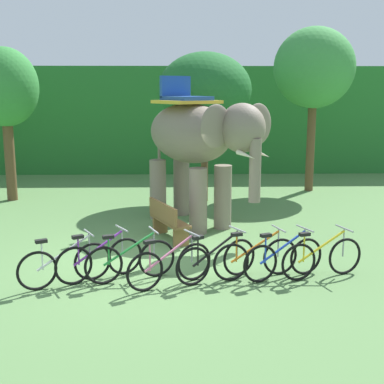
{
  "coord_description": "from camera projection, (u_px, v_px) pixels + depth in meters",
  "views": [
    {
      "loc": [
        0.67,
        -9.65,
        3.45
      ],
      "look_at": [
        0.95,
        1.0,
        1.3
      ],
      "focal_mm": 47.92,
      "sensor_mm": 36.0,
      "label": 1
    }
  ],
  "objects": [
    {
      "name": "bike_purple",
      "position": [
        100.0,
        259.0,
        9.38
      ],
      "size": [
        1.49,
        0.92,
        0.92
      ],
      "color": "black",
      "rests_on": "ground"
    },
    {
      "name": "bike_yellow",
      "position": [
        322.0,
        258.0,
        9.46
      ],
      "size": [
        1.64,
        0.68,
        0.92
      ],
      "color": "black",
      "rests_on": "ground"
    },
    {
      "name": "bike_black",
      "position": [
        217.0,
        260.0,
        9.33
      ],
      "size": [
        1.52,
        0.88,
        0.92
      ],
      "color": "black",
      "rests_on": "ground"
    },
    {
      "name": "bike_blue",
      "position": [
        283.0,
        258.0,
        9.42
      ],
      "size": [
        1.6,
        0.77,
        0.92
      ],
      "color": "black",
      "rests_on": "ground"
    },
    {
      "name": "bike_green",
      "position": [
        130.0,
        260.0,
        9.32
      ],
      "size": [
        1.61,
        0.75,
        0.92
      ],
      "color": "black",
      "rests_on": "ground"
    },
    {
      "name": "elephant",
      "position": [
        197.0,
        140.0,
        12.73
      ],
      "size": [
        3.36,
        3.97,
        3.78
      ],
      "color": "gray",
      "rests_on": "ground"
    },
    {
      "name": "foliage_hedge",
      "position": [
        164.0,
        117.0,
        23.6
      ],
      "size": [
        36.0,
        6.0,
        4.35
      ],
      "primitive_type": "cube",
      "color": "#28702D",
      "rests_on": "ground"
    },
    {
      "name": "tree_far_right",
      "position": [
        314.0,
        69.0,
        16.92
      ],
      "size": [
        2.67,
        2.67,
        5.47
      ],
      "color": "brown",
      "rests_on": "ground"
    },
    {
      "name": "wooden_bench",
      "position": [
        167.0,
        220.0,
        11.83
      ],
      "size": [
        1.0,
        1.53,
        0.89
      ],
      "color": "brown",
      "rests_on": "ground"
    },
    {
      "name": "ground_plane",
      "position": [
        145.0,
        267.0,
        10.12
      ],
      "size": [
        80.0,
        80.0,
        0.0
      ],
      "primitive_type": "plane",
      "color": "#567F47"
    },
    {
      "name": "tree_center_left",
      "position": [
        205.0,
        90.0,
        15.38
      ],
      "size": [
        2.81,
        2.81,
        4.54
      ],
      "color": "brown",
      "rests_on": "ground"
    },
    {
      "name": "bike_orange",
      "position": [
        256.0,
        258.0,
        9.45
      ],
      "size": [
        1.65,
        0.67,
        0.92
      ],
      "color": "black",
      "rests_on": "ground"
    },
    {
      "name": "bike_white",
      "position": [
        65.0,
        264.0,
        9.1
      ],
      "size": [
        1.53,
        0.87,
        0.92
      ],
      "color": "black",
      "rests_on": "ground"
    },
    {
      "name": "bike_pink",
      "position": [
        170.0,
        265.0,
        9.07
      ],
      "size": [
        1.5,
        0.91,
        0.92
      ],
      "color": "black",
      "rests_on": "ground"
    },
    {
      "name": "tree_left",
      "position": [
        5.0,
        89.0,
        15.54
      ],
      "size": [
        2.02,
        2.02,
        4.7
      ],
      "color": "brown",
      "rests_on": "ground"
    }
  ]
}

